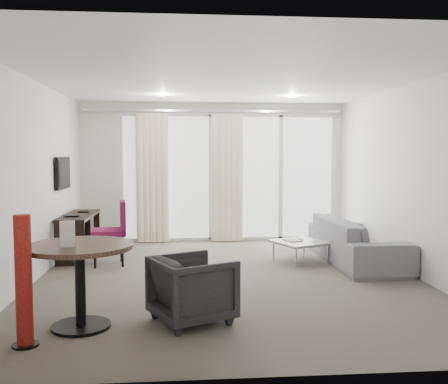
{
  "coord_description": "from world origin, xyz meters",
  "views": [
    {
      "loc": [
        -0.61,
        -6.52,
        1.64
      ],
      "look_at": [
        0.0,
        0.6,
        1.1
      ],
      "focal_mm": 40.0,
      "sensor_mm": 36.0,
      "label": 1
    }
  ],
  "objects": [
    {
      "name": "floor",
      "position": [
        0.0,
        0.0,
        0.0
      ],
      "size": [
        5.0,
        6.0,
        0.0
      ],
      "primitive_type": "cube",
      "color": "#565047",
      "rests_on": "ground"
    },
    {
      "name": "ceiling",
      "position": [
        0.0,
        0.0,
        2.6
      ],
      "size": [
        5.0,
        6.0,
        0.0
      ],
      "primitive_type": "cube",
      "color": "white",
      "rests_on": "ground"
    },
    {
      "name": "wall_left",
      "position": [
        -2.5,
        0.0,
        1.3
      ],
      "size": [
        0.0,
        6.0,
        2.6
      ],
      "primitive_type": "cube",
      "color": "silver",
      "rests_on": "ground"
    },
    {
      "name": "wall_right",
      "position": [
        2.5,
        0.0,
        1.3
      ],
      "size": [
        0.0,
        6.0,
        2.6
      ],
      "primitive_type": "cube",
      "color": "silver",
      "rests_on": "ground"
    },
    {
      "name": "wall_front",
      "position": [
        0.0,
        -3.0,
        1.3
      ],
      "size": [
        5.0,
        0.0,
        2.6
      ],
      "primitive_type": "cube",
      "color": "silver",
      "rests_on": "ground"
    },
    {
      "name": "window_panel",
      "position": [
        0.3,
        2.98,
        1.2
      ],
      "size": [
        4.0,
        0.02,
        2.38
      ],
      "primitive_type": null,
      "color": "white",
      "rests_on": "ground"
    },
    {
      "name": "window_frame",
      "position": [
        0.3,
        2.97,
        1.2
      ],
      "size": [
        4.1,
        0.06,
        2.44
      ],
      "primitive_type": null,
      "color": "white",
      "rests_on": "ground"
    },
    {
      "name": "curtain_left",
      "position": [
        -1.15,
        2.82,
        1.2
      ],
      "size": [
        0.6,
        0.2,
        2.38
      ],
      "primitive_type": null,
      "color": "#F4E4C5",
      "rests_on": "ground"
    },
    {
      "name": "curtain_right",
      "position": [
        0.25,
        2.82,
        1.2
      ],
      "size": [
        0.6,
        0.2,
        2.38
      ],
      "primitive_type": null,
      "color": "#F4E4C5",
      "rests_on": "ground"
    },
    {
      "name": "curtain_track",
      "position": [
        0.0,
        2.82,
        2.45
      ],
      "size": [
        4.8,
        0.04,
        0.04
      ],
      "primitive_type": null,
      "color": "#B2B2B7",
      "rests_on": "ceiling"
    },
    {
      "name": "downlight_a",
      "position": [
        -0.9,
        1.6,
        2.59
      ],
      "size": [
        0.12,
        0.12,
        0.02
      ],
      "primitive_type": "cylinder",
      "color": "#FFE0B2",
      "rests_on": "ceiling"
    },
    {
      "name": "downlight_b",
      "position": [
        1.2,
        1.6,
        2.59
      ],
      "size": [
        0.12,
        0.12,
        0.02
      ],
      "primitive_type": "cylinder",
      "color": "#FFE0B2",
      "rests_on": "ceiling"
    },
    {
      "name": "desk",
      "position": [
        -2.25,
        1.57,
        0.34
      ],
      "size": [
        0.45,
        1.46,
        0.68
      ],
      "primitive_type": null,
      "color": "black",
      "rests_on": "floor"
    },
    {
      "name": "tv",
      "position": [
        -2.46,
        1.45,
        1.35
      ],
      "size": [
        0.05,
        0.8,
        0.5
      ],
      "primitive_type": null,
      "color": "black",
      "rests_on": "wall_left"
    },
    {
      "name": "desk_chair",
      "position": [
        -1.7,
        0.92,
        0.48
      ],
      "size": [
        0.59,
        0.57,
        0.96
      ],
      "primitive_type": null,
      "rotation": [
        0.0,
        0.0,
        0.16
      ],
      "color": "maroon",
      "rests_on": "floor"
    },
    {
      "name": "round_table",
      "position": [
        -1.56,
        -1.8,
        0.4
      ],
      "size": [
        1.09,
        1.09,
        0.8
      ],
      "primitive_type": null,
      "rotation": [
        0.0,
        0.0,
        -0.09
      ],
      "color": "#3E271C",
      "rests_on": "floor"
    },
    {
      "name": "menu_card",
      "position": [
        -1.64,
        -1.95,
        0.72
      ],
      "size": [
        0.13,
        0.04,
        0.24
      ],
      "primitive_type": null,
      "rotation": [
        0.0,
        0.0,
        0.16
      ],
      "color": "white",
      "rests_on": "round_table"
    },
    {
      "name": "red_lamp",
      "position": [
        -1.95,
        -2.23,
        0.57
      ],
      "size": [
        0.28,
        0.28,
        1.13
      ],
      "primitive_type": "cylinder",
      "rotation": [
        0.0,
        0.0,
        -0.29
      ],
      "color": "maroon",
      "rests_on": "floor"
    },
    {
      "name": "tub_armchair",
      "position": [
        -0.51,
        -1.72,
        0.33
      ],
      "size": [
        0.94,
        0.94,
        0.65
      ],
      "primitive_type": "imported",
      "rotation": [
        0.0,
        0.0,
        2.02
      ],
      "color": "black",
      "rests_on": "floor"
    },
    {
      "name": "coffee_table",
      "position": [
        1.19,
        0.87,
        0.16
      ],
      "size": [
        0.93,
        0.93,
        0.32
      ],
      "primitive_type": null,
      "rotation": [
        0.0,
        0.0,
        0.41
      ],
      "color": "gray",
      "rests_on": "floor"
    },
    {
      "name": "remote",
      "position": [
        1.22,
        0.99,
        0.36
      ],
      "size": [
        0.06,
        0.18,
        0.02
      ],
      "primitive_type": null,
      "rotation": [
        0.0,
        0.0,
        -0.03
      ],
      "color": "black",
      "rests_on": "coffee_table"
    },
    {
      "name": "magazine",
      "position": [
        1.09,
        0.93,
        0.36
      ],
      "size": [
        0.3,
        0.34,
        0.02
      ],
      "primitive_type": null,
      "rotation": [
        0.0,
        0.0,
        0.25
      ],
      "color": "gray",
      "rests_on": "coffee_table"
    },
    {
      "name": "sofa",
      "position": [
        2.03,
        0.77,
        0.33
      ],
      "size": [
        0.89,
        2.29,
        0.67
      ],
      "primitive_type": "imported",
      "rotation": [
        0.0,
        0.0,
        1.57
      ],
      "color": "slate",
      "rests_on": "floor"
    },
    {
      "name": "terrace_slab",
      "position": [
        0.3,
        4.5,
        -0.06
      ],
      "size": [
        5.6,
        3.0,
        0.12
      ],
      "primitive_type": "cube",
      "color": "#4D4D50",
      "rests_on": "ground"
    },
    {
      "name": "rattan_chair_a",
      "position": [
        0.56,
        4.17,
        0.37
      ],
      "size": [
        0.67,
        0.67,
        0.75
      ],
      "primitive_type": null,
      "rotation": [
        0.0,
        0.0,
        -0.4
      ],
      "color": "brown",
      "rests_on": "terrace_slab"
    },
    {
      "name": "rattan_chair_b",
      "position": [
        1.78,
        4.89,
        0.38
      ],
      "size": [
        0.64,
        0.64,
        0.75
      ],
      "primitive_type": null,
      "rotation": [
        0.0,
        0.0,
        0.31
      ],
      "color": "brown",
      "rests_on": "terrace_slab"
    },
    {
      "name": "rattan_table",
      "position": [
        1.81,
        4.29,
        0.26
      ],
      "size": [
        0.59,
        0.59,
        0.52
      ],
      "primitive_type": null,
      "rotation": [
        0.0,
        0.0,
        0.15
      ],
      "color": "brown",
      "rests_on": "terrace_slab"
    },
    {
      "name": "balustrade",
      "position": [
        0.3,
        5.95,
        0.5
      ],
      "size": [
        5.5,
        0.06,
        1.05
      ],
      "primitive_type": null,
      "color": "#B2B2B7",
      "rests_on": "terrace_slab"
    }
  ]
}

